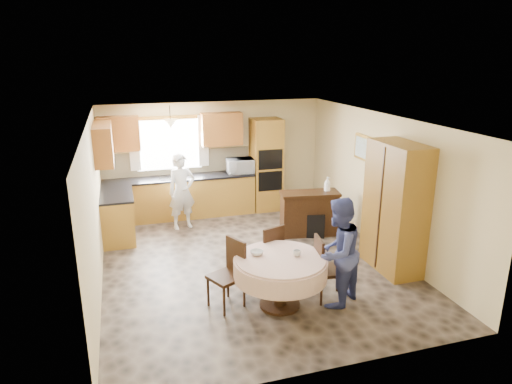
{
  "coord_description": "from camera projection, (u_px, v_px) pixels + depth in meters",
  "views": [
    {
      "loc": [
        -2.04,
        -7.03,
        3.52
      ],
      "look_at": [
        0.18,
        0.3,
        1.18
      ],
      "focal_mm": 32.0,
      "sensor_mm": 36.0,
      "label": 1
    }
  ],
  "objects": [
    {
      "name": "floor",
      "position": [
        251.0,
        262.0,
        8.03
      ],
      "size": [
        5.0,
        6.0,
        0.01
      ],
      "primitive_type": "cube",
      "color": "brown",
      "rests_on": "ground"
    },
    {
      "name": "ceiling",
      "position": [
        251.0,
        120.0,
        7.3
      ],
      "size": [
        5.0,
        6.0,
        0.01
      ],
      "primitive_type": "cube",
      "color": "white",
      "rests_on": "wall_back"
    },
    {
      "name": "wall_back",
      "position": [
        214.0,
        157.0,
        10.41
      ],
      "size": [
        5.0,
        0.02,
        2.5
      ],
      "primitive_type": "cube",
      "color": "#D7C289",
      "rests_on": "floor"
    },
    {
      "name": "wall_front",
      "position": [
        328.0,
        273.0,
        4.92
      ],
      "size": [
        5.0,
        0.02,
        2.5
      ],
      "primitive_type": "cube",
      "color": "#D7C289",
      "rests_on": "floor"
    },
    {
      "name": "wall_left",
      "position": [
        94.0,
        208.0,
        6.97
      ],
      "size": [
        0.02,
        6.0,
        2.5
      ],
      "primitive_type": "cube",
      "color": "#D7C289",
      "rests_on": "floor"
    },
    {
      "name": "wall_right",
      "position": [
        381.0,
        182.0,
        8.36
      ],
      "size": [
        0.02,
        6.0,
        2.5
      ],
      "primitive_type": "cube",
      "color": "#D7C289",
      "rests_on": "floor"
    },
    {
      "name": "window",
      "position": [
        169.0,
        144.0,
        10.01
      ],
      "size": [
        1.4,
        0.03,
        1.1
      ],
      "primitive_type": "cube",
      "color": "white",
      "rests_on": "wall_back"
    },
    {
      "name": "curtain_left",
      "position": [
        134.0,
        145.0,
        9.75
      ],
      "size": [
        0.22,
        0.02,
        1.15
      ],
      "primitive_type": "cube",
      "color": "white",
      "rests_on": "wall_back"
    },
    {
      "name": "curtain_right",
      "position": [
        203.0,
        141.0,
        10.16
      ],
      "size": [
        0.22,
        0.02,
        1.15
      ],
      "primitive_type": "cube",
      "color": "white",
      "rests_on": "wall_back"
    },
    {
      "name": "base_cab_back",
      "position": [
        180.0,
        198.0,
        10.14
      ],
      "size": [
        3.3,
        0.6,
        0.88
      ],
      "primitive_type": "cube",
      "color": "gold",
      "rests_on": "floor"
    },
    {
      "name": "counter_back",
      "position": [
        179.0,
        178.0,
        10.0
      ],
      "size": [
        3.3,
        0.64,
        0.04
      ],
      "primitive_type": "cube",
      "color": "black",
      "rests_on": "base_cab_back"
    },
    {
      "name": "base_cab_left",
      "position": [
        118.0,
        217.0,
        8.94
      ],
      "size": [
        0.6,
        1.2,
        0.88
      ],
      "primitive_type": "cube",
      "color": "gold",
      "rests_on": "floor"
    },
    {
      "name": "counter_left",
      "position": [
        116.0,
        195.0,
        8.81
      ],
      "size": [
        0.64,
        1.2,
        0.04
      ],
      "primitive_type": "cube",
      "color": "black",
      "rests_on": "base_cab_left"
    },
    {
      "name": "backsplash",
      "position": [
        177.0,
        163.0,
        10.19
      ],
      "size": [
        3.3,
        0.02,
        0.55
      ],
      "primitive_type": "cube",
      "color": "beige",
      "rests_on": "wall_back"
    },
    {
      "name": "wall_cab_left",
      "position": [
        118.0,
        134.0,
        9.5
      ],
      "size": [
        0.85,
        0.33,
        0.72
      ],
      "primitive_type": "cube",
      "color": "#AD632B",
      "rests_on": "wall_back"
    },
    {
      "name": "wall_cab_right",
      "position": [
        222.0,
        129.0,
        10.11
      ],
      "size": [
        0.9,
        0.33,
        0.72
      ],
      "primitive_type": "cube",
      "color": "#AD632B",
      "rests_on": "wall_back"
    },
    {
      "name": "wall_cab_side",
      "position": [
        103.0,
        144.0,
        8.47
      ],
      "size": [
        0.33,
        1.2,
        0.72
      ],
      "primitive_type": "cube",
      "color": "#AD632B",
      "rests_on": "wall_left"
    },
    {
      "name": "oven_tower",
      "position": [
        266.0,
        165.0,
        10.5
      ],
      "size": [
        0.66,
        0.62,
        2.12
      ],
      "primitive_type": "cube",
      "color": "gold",
      "rests_on": "floor"
    },
    {
      "name": "oven_upper",
      "position": [
        271.0,
        160.0,
        10.16
      ],
      "size": [
        0.56,
        0.01,
        0.45
      ],
      "primitive_type": "cube",
      "color": "black",
      "rests_on": "oven_tower"
    },
    {
      "name": "oven_lower",
      "position": [
        270.0,
        181.0,
        10.31
      ],
      "size": [
        0.56,
        0.01,
        0.45
      ],
      "primitive_type": "cube",
      "color": "black",
      "rests_on": "oven_tower"
    },
    {
      "name": "pendant",
      "position": [
        171.0,
        124.0,
        9.42
      ],
      "size": [
        0.36,
        0.36,
        0.18
      ],
      "primitive_type": "cone",
      "rotation": [
        3.14,
        0.0,
        0.0
      ],
      "color": "beige",
      "rests_on": "ceiling"
    },
    {
      "name": "sideboard",
      "position": [
        309.0,
        214.0,
        9.16
      ],
      "size": [
        1.22,
        0.66,
        0.83
      ],
      "primitive_type": "cube",
      "rotation": [
        0.0,
        0.0,
        -0.16
      ],
      "color": "#351F0E",
      "rests_on": "floor"
    },
    {
      "name": "space_heater",
      "position": [
        315.0,
        225.0,
        9.09
      ],
      "size": [
        0.42,
        0.35,
        0.48
      ],
      "primitive_type": "cube",
      "rotation": [
        0.0,
        0.0,
        -0.36
      ],
      "color": "black",
      "rests_on": "floor"
    },
    {
      "name": "cupboard",
      "position": [
        395.0,
        208.0,
        7.51
      ],
      "size": [
        0.57,
        1.14,
        2.17
      ],
      "primitive_type": "cube",
      "color": "gold",
      "rests_on": "floor"
    },
    {
      "name": "dining_table",
      "position": [
        280.0,
        269.0,
        6.47
      ],
      "size": [
        1.33,
        1.33,
        0.76
      ],
      "color": "#351F0E",
      "rests_on": "floor"
    },
    {
      "name": "chair_left",
      "position": [
        230.0,
        270.0,
        6.53
      ],
      "size": [
        0.58,
        0.58,
        1.0
      ],
      "rotation": [
        0.0,
        0.0,
        -1.12
      ],
      "color": "#351F0E",
      "rests_on": "floor"
    },
    {
      "name": "chair_back",
      "position": [
        269.0,
        251.0,
        7.19
      ],
      "size": [
        0.53,
        0.53,
        0.97
      ],
      "rotation": [
        0.0,
        0.0,
        3.48
      ],
      "color": "#351F0E",
      "rests_on": "floor"
    },
    {
      "name": "chair_right",
      "position": [
        326.0,
        266.0,
        6.68
      ],
      "size": [
        0.48,
        0.48,
        0.98
      ],
      "rotation": [
        0.0,
        0.0,
        1.43
      ],
      "color": "#351F0E",
      "rests_on": "floor"
    },
    {
      "name": "framed_picture",
      "position": [
        363.0,
        148.0,
        8.82
      ],
      "size": [
        0.06,
        0.59,
        0.49
      ],
      "color": "gold",
      "rests_on": "wall_right"
    },
    {
      "name": "microwave",
      "position": [
        240.0,
        166.0,
        10.28
      ],
      "size": [
        0.61,
        0.43,
        0.33
      ],
      "primitive_type": "imported",
      "rotation": [
        0.0,
        0.0,
        -0.05
      ],
      "color": "silver",
      "rests_on": "counter_back"
    },
    {
      "name": "person_sink",
      "position": [
        182.0,
        192.0,
        9.4
      ],
      "size": [
        0.64,
        0.49,
        1.58
      ],
      "primitive_type": "imported",
      "rotation": [
        0.0,
        0.0,
        0.21
      ],
      "color": "silver",
      "rests_on": "floor"
    },
    {
      "name": "person_dining",
      "position": [
        338.0,
        252.0,
        6.48
      ],
      "size": [
        0.99,
        0.95,
        1.62
      ],
      "primitive_type": "imported",
      "rotation": [
        0.0,
        0.0,
        3.74
      ],
      "color": "#3A427E",
      "rests_on": "floor"
    },
    {
      "name": "bowl_sideboard",
      "position": [
        294.0,
        195.0,
        8.94
      ],
      "size": [
        0.23,
        0.23,
        0.05
      ],
      "primitive_type": "imported",
      "rotation": [
        0.0,
        0.0,
        -0.24
      ],
      "color": "#B2B2B2",
      "rests_on": "sideboard"
    },
    {
      "name": "bottle_sideboard",
      "position": [
        327.0,
        185.0,
        9.09
      ],
      "size": [
        0.17,
        0.17,
        0.33
      ],
      "primitive_type": "imported",
      "rotation": [
        0.0,
        0.0,
        0.36
      ],
      "color": "silver",
      "rests_on": "sideboard"
    },
    {
      "name": "cup_table",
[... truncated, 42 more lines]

